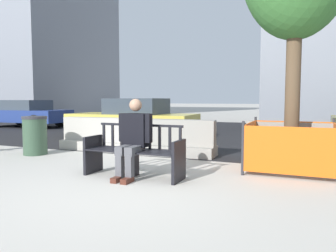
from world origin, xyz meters
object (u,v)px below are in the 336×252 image
Objects in this scene: jersey_barrier_right at (296,146)px; construction_fence at (291,145)px; street_bench at (134,153)px; seated_person at (133,136)px; car_sedan_far at (26,113)px; jersey_barrier_centre at (173,141)px; car_taxi_near at (134,118)px; trash_bin at (35,135)px; jersey_barrier_left at (99,137)px.

construction_fence is at bearing -94.48° from jersey_barrier_right.
seated_person is (0.02, -0.06, 0.29)m from street_bench.
car_sedan_far is at bearing 144.27° from street_bench.
car_sedan_far is (-9.37, 4.63, 0.32)m from jersey_barrier_centre.
jersey_barrier_centre is at bearing -26.31° from car_sedan_far.
jersey_barrier_centre is 0.46× the size of car_taxi_near.
seated_person is at bearing -146.12° from construction_fence.
jersey_barrier_centre is (-0.22, 2.31, -0.35)m from seated_person.
car_sedan_far is (-9.59, 6.94, -0.03)m from seated_person.
street_bench is 2.26m from jersey_barrier_centre.
car_sedan_far is 4.52× the size of trash_bin.
seated_person is 0.65× the size of jersey_barrier_left.
trash_bin is at bearing 161.89° from street_bench.
seated_person is at bearing -18.91° from trash_bin.
trash_bin is at bearing 161.09° from seated_person.
car_taxi_near is (-2.57, 2.78, 0.32)m from jersey_barrier_centre.
jersey_barrier_right is 0.85m from construction_fence.
construction_fence reaches higher than jersey_barrier_right.
jersey_barrier_left is 0.46× the size of car_taxi_near.
car_sedan_far is at bearing 153.69° from jersey_barrier_centre.
jersey_barrier_left is at bearing 171.46° from construction_fence.
trash_bin is (-3.05, -1.19, 0.12)m from jersey_barrier_centre.
street_bench is at bearing -18.11° from trash_bin.
jersey_barrier_right is 1.32× the size of construction_fence.
construction_fence reaches higher than jersey_barrier_left.
jersey_barrier_centre is 3.27m from trash_bin.
street_bench is 3.45m from jersey_barrier_right.
construction_fence is 0.38× the size of car_sedan_far.
jersey_barrier_right is at bearing 43.91° from street_bench.
street_bench is 0.84× the size of jersey_barrier_left.
seated_person reaches higher than jersey_barrier_right.
jersey_barrier_right is 12.87m from car_sedan_far.
construction_fence is 13.12m from car_sedan_far.
seated_person is 0.65× the size of jersey_barrier_right.
seated_person is 3.49m from jersey_barrier_right.
car_taxi_near is (-5.26, 2.64, 0.32)m from jersey_barrier_right.
jersey_barrier_left is at bearing -178.39° from jersey_barrier_right.
jersey_barrier_centre is 1.31× the size of construction_fence.
trash_bin is at bearing -42.65° from car_sedan_far.
jersey_barrier_left is 4.74m from construction_fence.
construction_fence is at bearing 32.72° from street_bench.
jersey_barrier_right is 5.89m from trash_bin.
street_bench is at bearing -44.86° from jersey_barrier_left.
construction_fence is (2.62, -0.70, 0.13)m from jersey_barrier_centre.
construction_fence is 5.69m from trash_bin.
car_sedan_far is at bearing 156.03° from construction_fence.
jersey_barrier_left is at bearing 135.14° from street_bench.
construction_fence reaches higher than trash_bin.
trash_bin is (6.32, -5.82, -0.20)m from car_sedan_far.
construction_fence is at bearing 33.88° from seated_person.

